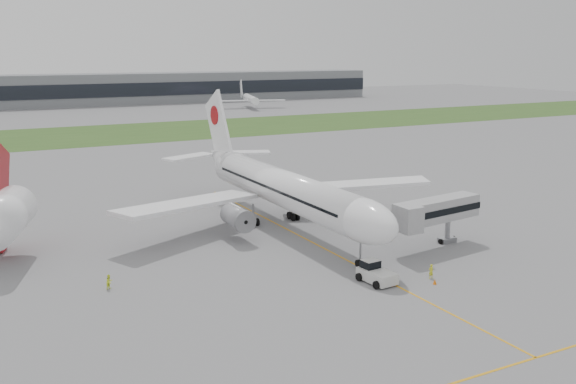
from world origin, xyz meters
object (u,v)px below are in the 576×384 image
neighbor_aircraft (3,214)px  airliner (280,186)px  ground_crew_near (431,271)px  jet_bridge (433,212)px  pushback_tug (375,273)px

neighbor_aircraft → airliner: bearing=17.8°
airliner → neighbor_aircraft: 35.33m
ground_crew_near → neighbor_aircraft: (-39.99, 26.98, 5.06)m
ground_crew_near → neighbor_aircraft: 48.51m
airliner → ground_crew_near: 27.37m
jet_bridge → neighbor_aircraft: neighbor_aircraft is taller
pushback_tug → ground_crew_near: 6.25m
pushback_tug → ground_crew_near: pushback_tug is taller
airliner → ground_crew_near: (4.66, -26.53, -4.86)m
airliner → jet_bridge: (11.80, -18.14, -0.95)m
pushback_tug → jet_bridge: bearing=21.4°
airliner → jet_bridge: airliner is taller
ground_crew_near → neighbor_aircraft: neighbor_aircraft is taller
jet_bridge → ground_crew_near: size_ratio=8.55×
airliner → ground_crew_near: bearing=-80.0°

